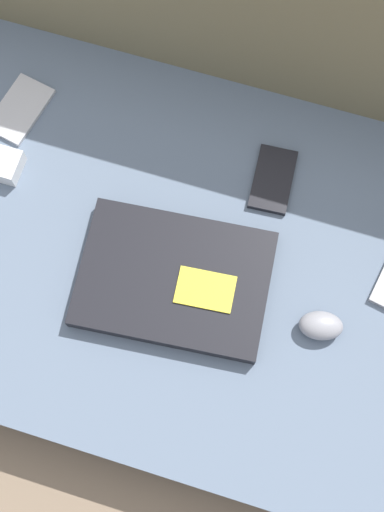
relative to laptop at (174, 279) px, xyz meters
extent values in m
plane|color=#7A6651|center=(0.02, 0.04, -0.12)|extent=(8.00, 8.00, 0.00)
cube|color=slate|center=(0.02, 0.04, -0.06)|extent=(1.20, 0.67, 0.10)
cube|color=#756B4C|center=(0.02, 0.48, 0.09)|extent=(1.20, 0.20, 0.41)
cube|color=black|center=(0.00, 0.00, 0.00)|extent=(0.32, 0.24, 0.03)
cube|color=yellow|center=(0.05, -0.01, 0.02)|extent=(0.10, 0.07, 0.00)
ellipsoid|color=gray|center=(0.24, -0.01, 0.00)|extent=(0.08, 0.06, 0.04)
cube|color=#B7B7BC|center=(-0.35, 0.21, -0.01)|extent=(0.09, 0.13, 0.01)
cube|color=black|center=(0.10, 0.21, -0.01)|extent=(0.07, 0.12, 0.01)
cube|color=silver|center=(-0.32, 0.10, 0.00)|extent=(0.04, 0.05, 0.03)
camera|label=1|loc=(0.11, -0.28, 1.08)|focal=50.00mm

